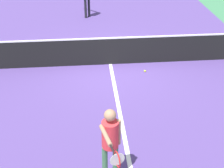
{
  "coord_description": "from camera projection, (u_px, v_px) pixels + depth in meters",
  "views": [
    {
      "loc": [
        -0.85,
        -9.77,
        5.01
      ],
      "look_at": [
        -0.22,
        -3.0,
        1.0
      ],
      "focal_mm": 52.69,
      "sensor_mm": 36.0,
      "label": 1
    }
  ],
  "objects": [
    {
      "name": "ground_plane",
      "position": [
        110.0,
        64.0,
        11.0
      ],
      "size": [
        60.0,
        60.0,
        0.0
      ],
      "primitive_type": "plane",
      "color": "#38724C"
    },
    {
      "name": "court_surface_inbounds",
      "position": [
        110.0,
        64.0,
        11.0
      ],
      "size": [
        10.62,
        24.4,
        0.0
      ],
      "primitive_type": "cube",
      "color": "#4C387A",
      "rests_on": "ground_plane"
    },
    {
      "name": "line_center_service",
      "position": [
        121.0,
        122.0,
        8.25
      ],
      "size": [
        0.1,
        6.4,
        0.01
      ],
      "primitive_type": "cube",
      "color": "white",
      "rests_on": "ground_plane"
    },
    {
      "name": "net",
      "position": [
        110.0,
        51.0,
        10.75
      ],
      "size": [
        11.1,
        0.09,
        1.07
      ],
      "color": "#33383D",
      "rests_on": "ground_plane"
    },
    {
      "name": "player_near",
      "position": [
        110.0,
        138.0,
        6.13
      ],
      "size": [
        0.41,
        1.22,
        1.65
      ],
      "color": "#3F7247",
      "rests_on": "ground_plane"
    },
    {
      "name": "tennis_ball_near_net",
      "position": [
        145.0,
        71.0,
        10.51
      ],
      "size": [
        0.07,
        0.07,
        0.07
      ],
      "primitive_type": "sphere",
      "color": "#CCE033",
      "rests_on": "ground_plane"
    }
  ]
}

